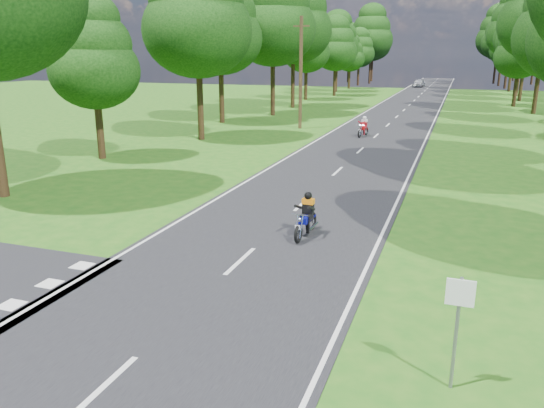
% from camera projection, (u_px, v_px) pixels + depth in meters
% --- Properties ---
extents(ground, '(160.00, 160.00, 0.00)m').
position_uv_depth(ground, '(207.00, 292.00, 12.48)').
color(ground, '#1E5914').
rests_on(ground, ground).
extents(main_road, '(7.00, 140.00, 0.02)m').
position_uv_depth(main_road, '(410.00, 105.00, 57.85)').
color(main_road, black).
rests_on(main_road, ground).
extents(road_markings, '(7.40, 140.00, 0.01)m').
position_uv_depth(road_markings, '(407.00, 106.00, 56.19)').
color(road_markings, silver).
rests_on(road_markings, main_road).
extents(treeline, '(40.00, 115.35, 14.78)m').
position_uv_depth(treeline, '(434.00, 29.00, 64.27)').
color(treeline, black).
rests_on(treeline, ground).
extents(telegraph_pole, '(1.20, 0.26, 8.00)m').
position_uv_depth(telegraph_pole, '(301.00, 73.00, 38.68)').
color(telegraph_pole, '#382616').
rests_on(telegraph_pole, ground).
extents(road_sign, '(0.45, 0.07, 2.00)m').
position_uv_depth(road_sign, '(458.00, 315.00, 8.53)').
color(road_sign, slate).
rests_on(road_sign, ground).
extents(rider_near_blue, '(0.63, 1.65, 1.36)m').
position_uv_depth(rider_near_blue, '(306.00, 215.00, 16.07)').
color(rider_near_blue, '#0C108C').
rests_on(rider_near_blue, main_road).
extents(rider_far_red, '(0.81, 1.69, 1.35)m').
position_uv_depth(rider_far_red, '(363.00, 126.00, 35.58)').
color(rider_far_red, '#AB0D0D').
rests_on(rider_far_red, main_road).
extents(distant_car, '(1.99, 4.13, 1.36)m').
position_uv_depth(distant_car, '(419.00, 83.00, 88.47)').
color(distant_car, '#B6B8BE').
rests_on(distant_car, main_road).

